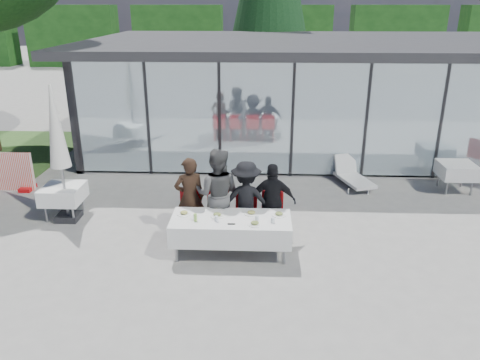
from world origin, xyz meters
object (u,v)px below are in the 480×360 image
Objects in this scene: plate_b at (217,215)px; folded_eyeglasses at (231,224)px; diner_d at (273,201)px; juice_bottle at (195,218)px; spare_table_right at (457,170)px; diner_chair_a at (191,211)px; lounger at (352,175)px; diner_a at (190,198)px; plate_d at (279,214)px; dining_table at (231,228)px; diner_b at (217,194)px; plate_extra at (255,224)px; market_umbrella at (57,135)px; plate_c at (251,213)px; spare_table_left at (63,194)px; diner_c at (246,200)px; diner_chair_c at (246,212)px; diner_chair_b at (218,212)px; plate_a at (184,213)px; diner_chair_d at (272,213)px.

folded_eyeglasses is (0.29, -0.33, -0.02)m from plate_b.
diner_d is 1.69m from juice_bottle.
spare_table_right is (5.50, 3.73, -0.20)m from folded_eyeglasses.
diner_chair_a is 4.94m from lounger.
diner_a is 1.87m from plate_d.
diner_a reaches higher than juice_bottle.
lounger is (3.85, 3.08, -0.28)m from diner_chair_a.
dining_table is 8.43× the size of plate_d.
plate_extra is (0.77, -0.98, -0.17)m from diner_b.
market_umbrella is (-3.47, 1.29, 1.17)m from plate_b.
dining_table is at bearing 13.17° from juice_bottle.
diner_chair_a is 3.64× the size of plate_c.
lounger is (6.82, 2.33, -0.30)m from spare_table_left.
diner_d is 3.83m from lounger.
diner_c is at bearing 162.31° from diner_a.
diner_chair_c is 5.93m from spare_table_right.
folded_eyeglasses is 5.06m from lounger.
diner_chair_b is 0.88m from plate_a.
plate_c is (-0.42, -0.53, -0.02)m from diner_d.
diner_chair_c is 0.59m from diner_d.
spare_table_left is 9.58m from spare_table_right.
diner_chair_a is (-0.88, 0.75, -0.00)m from dining_table.
spare_table_right is 2.60m from lounger.
plate_c is at bearing 18.76° from juice_bottle.
juice_bottle is (-0.65, -0.15, 0.29)m from dining_table.
diner_chair_c is at bearing 0.00° from diner_chair_a.
diner_chair_d is at bearing 0.00° from diner_chair_b.
spare_table_left is at bearing 158.71° from dining_table.
dining_table is 1.18m from diner_a.
diner_c is 1.12× the size of lounger.
diner_chair_c is (1.14, 0.03, -0.31)m from diner_a.
dining_table is at bearing -169.91° from plate_d.
plate_a is 1.00× the size of plate_extra.
diner_chair_b is 1.15m from diner_d.
spare_table_left is at bearing -168.11° from spare_table_right.
diner_b is at bearing 128.20° from plate_extra.
diner_chair_a is 6.96m from spare_table_right.
spare_table_left is at bearing 157.78° from plate_extra.
diner_chair_a and diner_chair_d have the same top height.
diner_a is at bearing 132.69° from folded_eyeglasses.
diner_c is 5.95m from spare_table_right.
dining_table is 2.32× the size of diner_chair_d.
diner_chair_a reaches higher than folded_eyeglasses.
diner_a reaches higher than diner_chair_c.
plate_b is at bearing -85.42° from diner_chair_b.
juice_bottle is (-0.33, -0.88, -0.12)m from diner_b.
plate_c and plate_extra have the same top height.
diner_chair_b is at bearing 46.49° from plate_a.
plate_b is at bearing 32.68° from diner_d.
plate_c is at bearing 139.64° from diner_a.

